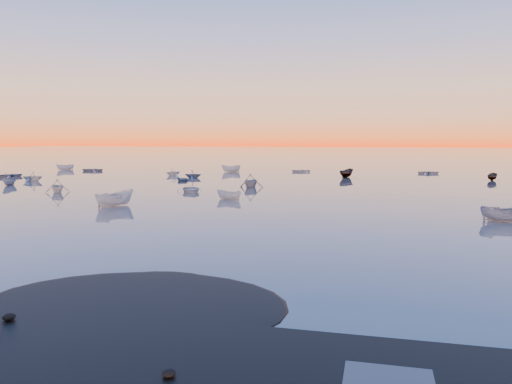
% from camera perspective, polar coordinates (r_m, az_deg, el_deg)
% --- Properties ---
extents(ground, '(600.00, 600.00, 0.00)m').
position_cam_1_polar(ground, '(120.47, 8.72, 2.82)').
color(ground, slate).
rests_on(ground, ground).
extents(mud_lobes, '(140.00, 6.00, 0.07)m').
position_cam_1_polar(mud_lobes, '(22.71, -15.62, -11.36)').
color(mud_lobes, black).
rests_on(mud_lobes, ground).
extents(moored_fleet, '(124.00, 58.00, 1.20)m').
position_cam_1_polar(moored_fleet, '(73.90, 5.41, 0.84)').
color(moored_fleet, silver).
rests_on(moored_fleet, ground).
extents(boat_near_left, '(4.88, 3.77, 1.13)m').
position_cam_1_polar(boat_near_left, '(63.86, -7.47, -0.01)').
color(boat_near_left, silver).
rests_on(boat_near_left, ground).
extents(boat_near_center, '(1.83, 4.02, 1.37)m').
position_cam_1_polar(boat_near_center, '(45.45, 26.62, -3.08)').
color(boat_near_center, slate).
rests_on(boat_near_center, ground).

